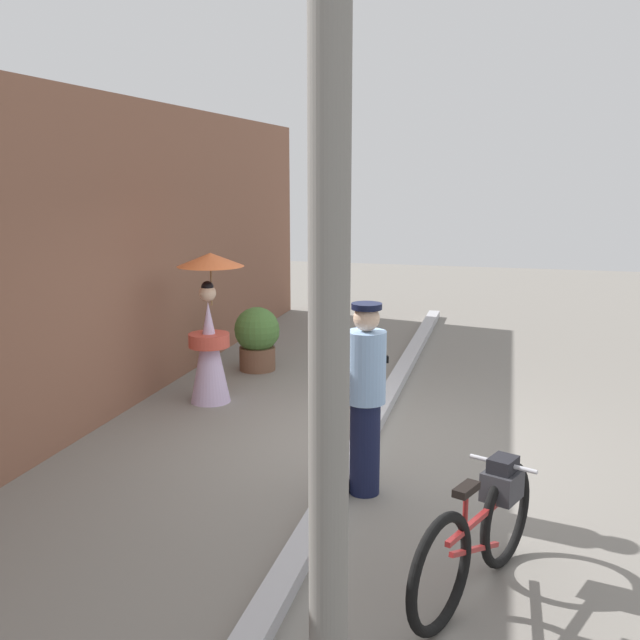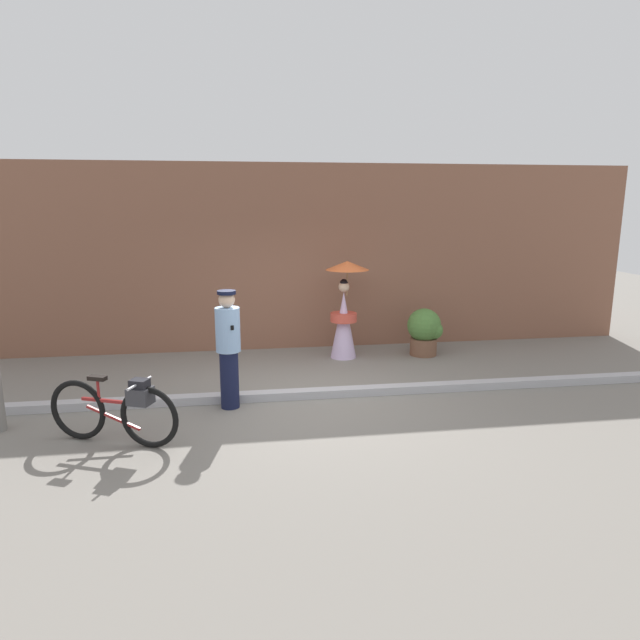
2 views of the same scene
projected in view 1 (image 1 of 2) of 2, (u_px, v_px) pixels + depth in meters
The scene contains 8 objects.
ground_plane at pixel (364, 444), 7.51m from camera, with size 30.00×30.00×0.00m, color gray.
building_wall at pixel (84, 261), 7.92m from camera, with size 14.00×0.40×3.58m, color brown.
sidewalk_curb at pixel (364, 438), 7.50m from camera, with size 14.00×0.20×0.12m, color #B2B2B7.
bicycle_near_officer at pixel (480, 530), 4.80m from camera, with size 1.61×0.74×0.83m.
person_officer at pixel (366, 394), 6.20m from camera, with size 0.34×0.37×1.67m.
person_with_parasol at pixel (210, 328), 8.74m from camera, with size 0.80×0.80×1.81m.
potted_plant_by_door at pixel (258, 336), 10.27m from camera, with size 0.65×0.63×0.89m.
utility_pole at pixel (329, 253), 3.05m from camera, with size 0.18×0.18×4.80m, color slate.
Camera 1 is at (-7.00, -1.35, 2.73)m, focal length 41.17 mm.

